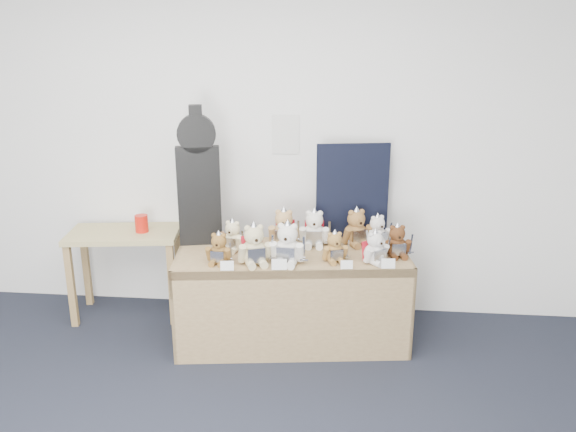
# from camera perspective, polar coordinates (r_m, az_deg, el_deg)

# --- Properties ---
(room_shell) EXTENTS (6.00, 6.00, 6.00)m
(room_shell) POSITION_cam_1_polar(r_m,az_deg,el_deg) (4.32, -0.25, 8.28)
(room_shell) COLOR silver
(room_shell) RESTS_ON floor
(display_table) EXTENTS (1.70, 0.88, 0.68)m
(display_table) POSITION_cam_1_polar(r_m,az_deg,el_deg) (3.96, 0.42, -6.05)
(display_table) COLOR olive
(display_table) RESTS_ON floor
(side_table) EXTENTS (0.90, 0.58, 0.70)m
(side_table) POSITION_cam_1_polar(r_m,az_deg,el_deg) (4.57, -16.24, -2.98)
(side_table) COLOR tan
(side_table) RESTS_ON floor
(guitar_case) EXTENTS (0.32, 0.16, 1.01)m
(guitar_case) POSITION_cam_1_polar(r_m,az_deg,el_deg) (4.07, -9.08, 3.84)
(guitar_case) COLOR black
(guitar_case) RESTS_ON display_table
(navy_board) EXTENTS (0.54, 0.12, 0.72)m
(navy_board) POSITION_cam_1_polar(r_m,az_deg,el_deg) (4.19, 6.56, 2.46)
(navy_board) COLOR black
(navy_board) RESTS_ON display_table
(red_cup) EXTENTS (0.10, 0.10, 0.13)m
(red_cup) POSITION_cam_1_polar(r_m,az_deg,el_deg) (4.46, -14.65, -0.75)
(red_cup) COLOR red
(red_cup) RESTS_ON side_table
(teddy_front_far_left) EXTENTS (0.20, 0.16, 0.24)m
(teddy_front_far_left) POSITION_cam_1_polar(r_m,az_deg,el_deg) (3.78, -7.03, -3.40)
(teddy_front_far_left) COLOR brown
(teddy_front_far_left) RESTS_ON display_table
(teddy_front_left) EXTENTS (0.26, 0.24, 0.31)m
(teddy_front_left) POSITION_cam_1_polar(r_m,az_deg,el_deg) (3.74, -3.44, -3.08)
(teddy_front_left) COLOR #C7B88C
(teddy_front_left) RESTS_ON display_table
(teddy_front_centre) EXTENTS (0.26, 0.22, 0.32)m
(teddy_front_centre) POSITION_cam_1_polar(r_m,az_deg,el_deg) (3.73, -0.06, -2.98)
(teddy_front_centre) COLOR silver
(teddy_front_centre) RESTS_ON display_table
(teddy_front_right) EXTENTS (0.20, 0.18, 0.24)m
(teddy_front_right) POSITION_cam_1_polar(r_m,az_deg,el_deg) (3.79, 4.77, -3.27)
(teddy_front_right) COLOR olive
(teddy_front_right) RESTS_ON display_table
(teddy_front_far_right) EXTENTS (0.20, 0.21, 0.25)m
(teddy_front_far_right) POSITION_cam_1_polar(r_m,az_deg,el_deg) (3.80, 8.86, -3.29)
(teddy_front_far_right) COLOR silver
(teddy_front_far_right) RESTS_ON display_table
(teddy_front_end) EXTENTS (0.21, 0.19, 0.26)m
(teddy_front_end) POSITION_cam_1_polar(r_m,az_deg,el_deg) (3.94, 11.01, -2.63)
(teddy_front_end) COLOR #53321C
(teddy_front_end) RESTS_ON display_table
(teddy_back_left) EXTENTS (0.20, 0.18, 0.25)m
(teddy_back_left) POSITION_cam_1_polar(r_m,az_deg,el_deg) (4.00, -5.66, -2.12)
(teddy_back_left) COLOR beige
(teddy_back_left) RESTS_ON display_table
(teddy_back_centre_left) EXTENTS (0.25, 0.20, 0.30)m
(teddy_back_centre_left) POSITION_cam_1_polar(r_m,az_deg,el_deg) (4.09, -0.42, -1.31)
(teddy_back_centre_left) COLOR tan
(teddy_back_centre_left) RESTS_ON display_table
(teddy_back_centre_right) EXTENTS (0.25, 0.21, 0.30)m
(teddy_back_centre_right) POSITION_cam_1_polar(r_m,az_deg,el_deg) (4.08, 2.68, -1.40)
(teddy_back_centre_right) COLOR white
(teddy_back_centre_right) RESTS_ON display_table
(teddy_back_right) EXTENTS (0.25, 0.24, 0.30)m
(teddy_back_right) POSITION_cam_1_polar(r_m,az_deg,el_deg) (4.12, 6.97, -1.29)
(teddy_back_right) COLOR olive
(teddy_back_right) RESTS_ON display_table
(teddy_back_end) EXTENTS (0.21, 0.21, 0.25)m
(teddy_back_end) POSITION_cam_1_polar(r_m,az_deg,el_deg) (4.14, 9.07, -1.56)
(teddy_back_end) COLOR silver
(teddy_back_end) RESTS_ON display_table
(teddy_back_far_left) EXTENTS (0.18, 0.18, 0.22)m
(teddy_back_far_left) POSITION_cam_1_polar(r_m,az_deg,el_deg) (4.07, -5.74, -1.93)
(teddy_back_far_left) COLOR brown
(teddy_back_far_left) RESTS_ON display_table
(entry_card_a) EXTENTS (0.09, 0.03, 0.06)m
(entry_card_a) POSITION_cam_1_polar(r_m,az_deg,el_deg) (3.67, -6.21, -5.05)
(entry_card_a) COLOR silver
(entry_card_a) RESTS_ON display_table
(entry_card_b) EXTENTS (0.10, 0.03, 0.07)m
(entry_card_b) POSITION_cam_1_polar(r_m,az_deg,el_deg) (3.65, -0.90, -4.95)
(entry_card_b) COLOR silver
(entry_card_b) RESTS_ON display_table
(entry_card_c) EXTENTS (0.08, 0.03, 0.06)m
(entry_card_c) POSITION_cam_1_polar(r_m,az_deg,el_deg) (3.69, 5.98, -4.95)
(entry_card_c) COLOR silver
(entry_card_c) RESTS_ON display_table
(entry_card_d) EXTENTS (0.09, 0.03, 0.06)m
(entry_card_d) POSITION_cam_1_polar(r_m,az_deg,el_deg) (3.73, 10.15, -4.78)
(entry_card_d) COLOR silver
(entry_card_d) RESTS_ON display_table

